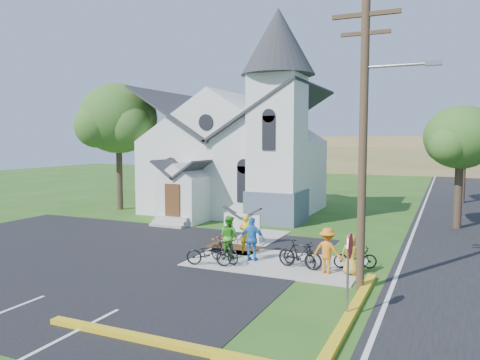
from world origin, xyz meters
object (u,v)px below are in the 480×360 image
at_px(utility_pole, 365,131).
at_px(cyclist_3, 327,250).
at_px(bike_4, 355,257).
at_px(cyclist_1, 229,236).
at_px(stop_sign, 349,257).
at_px(bike_3, 300,254).
at_px(cyclist_0, 246,234).
at_px(bike_1, 224,250).
at_px(cyclist_4, 351,254).
at_px(bike_2, 300,255).
at_px(bike_0, 209,253).
at_px(church_sign, 242,223).
at_px(cyclist_2, 252,239).

height_order(utility_pole, cyclist_3, utility_pole).
bearing_deg(bike_4, utility_pole, 175.13).
bearing_deg(cyclist_1, utility_pole, -179.83).
xyz_separation_m(stop_sign, cyclist_1, (-6.04, 4.67, -0.83)).
bearing_deg(bike_3, cyclist_0, 74.28).
distance_m(bike_1, cyclist_4, 5.12).
bearing_deg(bike_2, bike_0, 136.21).
relative_size(bike_0, bike_1, 1.08).
bearing_deg(bike_0, bike_1, -43.22).
height_order(cyclist_0, bike_4, cyclist_0).
xyz_separation_m(cyclist_0, bike_0, (-0.60, -2.39, -0.39)).
xyz_separation_m(bike_2, cyclist_3, (1.24, -0.49, 0.43)).
xyz_separation_m(cyclist_4, bike_4, (0.00, 0.92, -0.32)).
height_order(bike_0, bike_1, bike_1).
bearing_deg(cyclist_3, utility_pole, 148.32).
relative_size(bike_1, bike_4, 1.03).
xyz_separation_m(utility_pole, bike_2, (-2.76, 1.81, -4.91)).
relative_size(stop_sign, cyclist_4, 1.61).
xyz_separation_m(cyclist_1, bike_4, (5.30, 0.45, -0.46)).
xyz_separation_m(cyclist_1, bike_3, (3.31, -0.44, -0.34)).
bearing_deg(bike_2, cyclist_4, -74.61).
height_order(cyclist_3, bike_3, cyclist_3).
bearing_deg(bike_3, cyclist_4, -82.61).
bearing_deg(stop_sign, cyclist_0, 135.47).
relative_size(cyclist_0, bike_1, 1.02).
relative_size(cyclist_1, cyclist_3, 1.04).
height_order(bike_3, bike_4, bike_3).
bearing_deg(stop_sign, cyclist_4, 99.92).
distance_m(cyclist_1, bike_4, 5.34).
xyz_separation_m(utility_pole, stop_sign, (0.07, -2.70, -3.62)).
xyz_separation_m(church_sign, cyclist_3, (5.04, -3.38, -0.11)).
relative_size(cyclist_3, bike_3, 0.93).
xyz_separation_m(bike_1, cyclist_2, (0.93, 0.78, 0.39)).
relative_size(utility_pole, cyclist_0, 5.65).
xyz_separation_m(utility_pole, bike_1, (-5.76, 1.06, -4.83)).
distance_m(cyclist_4, bike_4, 0.98).
height_order(cyclist_4, bike_4, cyclist_4).
height_order(cyclist_0, cyclist_4, cyclist_0).
bearing_deg(bike_0, cyclist_3, -91.91).
xyz_separation_m(bike_0, bike_1, (0.37, 0.64, 0.03)).
height_order(church_sign, cyclist_0, cyclist_0).
xyz_separation_m(cyclist_1, bike_2, (3.21, -0.16, -0.46)).
distance_m(church_sign, stop_sign, 9.97).
distance_m(stop_sign, bike_0, 7.05).
xyz_separation_m(stop_sign, cyclist_2, (-4.90, 4.54, -0.82)).
distance_m(church_sign, utility_pole, 9.18).
xyz_separation_m(church_sign, stop_sign, (6.63, -7.40, 0.75)).
xyz_separation_m(stop_sign, cyclist_0, (-5.60, 5.51, -0.85)).
distance_m(cyclist_2, bike_3, 2.22).
relative_size(stop_sign, bike_0, 1.32).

